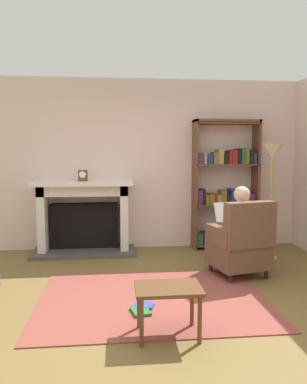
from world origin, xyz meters
The scene contains 11 objects.
ground centered at (0.00, 0.00, 0.00)m, with size 14.00×14.00×0.00m, color brown.
back_wall centered at (0.00, 2.55, 1.35)m, with size 5.60×0.10×2.70m, color beige.
area_rug centered at (0.00, 0.30, 0.01)m, with size 2.40×1.80×0.01m, color brown.
fireplace centered at (-0.87, 2.30, 0.59)m, with size 1.55×0.64×1.12m.
mantel_clock centered at (-0.87, 2.20, 1.20)m, with size 0.14×0.14×0.17m.
bookshelf centered at (1.38, 2.33, 0.97)m, with size 1.04×0.32×2.06m.
armchair_reading centered at (1.17, 0.91, 0.42)m, with size 0.77×0.76×0.97m.
seated_reader centered at (1.14, 1.02, 0.62)m, with size 0.45×0.58×1.14m.
side_table centered at (0.05, -0.51, 0.37)m, with size 0.56×0.39×0.44m.
scattered_books centered at (-0.14, 0.01, 0.03)m, with size 0.26×0.35×0.03m.
floor_lamp centered at (1.84, 1.62, 1.42)m, with size 0.32×0.32×1.67m.
Camera 1 is at (-0.39, -3.54, 1.58)m, focal length 35.31 mm.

